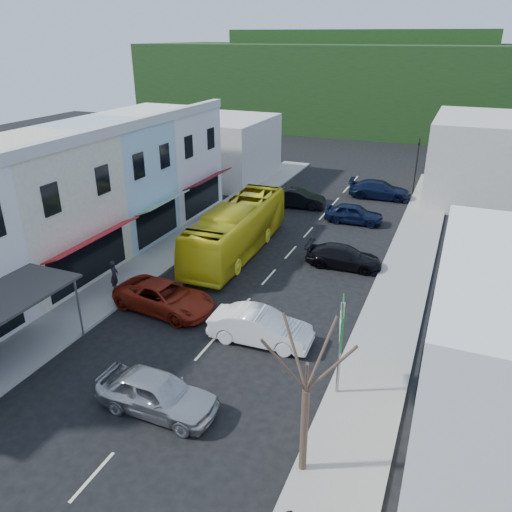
{
  "coord_description": "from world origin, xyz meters",
  "views": [
    {
      "loc": [
        9.6,
        -17.03,
        13.32
      ],
      "look_at": [
        0.0,
        6.0,
        2.2
      ],
      "focal_mm": 35.0,
      "sensor_mm": 36.0,
      "label": 1
    }
  ],
  "objects_px": {
    "direction_sign": "(340,351)",
    "street_tree": "(306,390)",
    "car_white": "(260,329)",
    "car_silver": "(157,396)",
    "traffic_signal": "(416,167)",
    "pedestrian_left": "(114,276)",
    "bus": "(237,230)",
    "car_red": "(165,298)"
  },
  "relations": [
    {
      "from": "car_white",
      "to": "traffic_signal",
      "type": "xyz_separation_m",
      "value": [
        3.8,
        27.5,
        1.8
      ]
    },
    {
      "from": "car_white",
      "to": "car_silver",
      "type": "bearing_deg",
      "value": 159.82
    },
    {
      "from": "car_silver",
      "to": "street_tree",
      "type": "xyz_separation_m",
      "value": [
        6.04,
        -0.67,
        2.63
      ]
    },
    {
      "from": "traffic_signal",
      "to": "car_silver",
      "type": "bearing_deg",
      "value": 74.71
    },
    {
      "from": "car_red",
      "to": "traffic_signal",
      "type": "relative_size",
      "value": 0.92
    },
    {
      "from": "bus",
      "to": "pedestrian_left",
      "type": "relative_size",
      "value": 6.82
    },
    {
      "from": "street_tree",
      "to": "traffic_signal",
      "type": "relative_size",
      "value": 1.33
    },
    {
      "from": "bus",
      "to": "car_silver",
      "type": "height_order",
      "value": "bus"
    },
    {
      "from": "bus",
      "to": "street_tree",
      "type": "bearing_deg",
      "value": -60.97
    },
    {
      "from": "direction_sign",
      "to": "pedestrian_left",
      "type": "bearing_deg",
      "value": 151.06
    },
    {
      "from": "car_red",
      "to": "car_white",
      "type": "bearing_deg",
      "value": -92.14
    },
    {
      "from": "traffic_signal",
      "to": "pedestrian_left",
      "type": "bearing_deg",
      "value": 57.47
    },
    {
      "from": "direction_sign",
      "to": "traffic_signal",
      "type": "xyz_separation_m",
      "value": [
        -0.47,
        29.83,
        0.38
      ]
    },
    {
      "from": "car_red",
      "to": "traffic_signal",
      "type": "bearing_deg",
      "value": -13.55
    },
    {
      "from": "direction_sign",
      "to": "street_tree",
      "type": "height_order",
      "value": "street_tree"
    },
    {
      "from": "car_white",
      "to": "street_tree",
      "type": "height_order",
      "value": "street_tree"
    },
    {
      "from": "car_silver",
      "to": "pedestrian_left",
      "type": "height_order",
      "value": "pedestrian_left"
    },
    {
      "from": "car_silver",
      "to": "car_white",
      "type": "bearing_deg",
      "value": -17.27
    },
    {
      "from": "car_silver",
      "to": "car_white",
      "type": "xyz_separation_m",
      "value": [
        1.88,
        5.88,
        0.0
      ]
    },
    {
      "from": "traffic_signal",
      "to": "street_tree",
      "type": "bearing_deg",
      "value": 84.97
    },
    {
      "from": "car_white",
      "to": "street_tree",
      "type": "xyz_separation_m",
      "value": [
        4.17,
        -6.55,
        2.63
      ]
    },
    {
      "from": "car_silver",
      "to": "direction_sign",
      "type": "bearing_deg",
      "value": -59.54
    },
    {
      "from": "pedestrian_left",
      "to": "direction_sign",
      "type": "distance_m",
      "value": 14.23
    },
    {
      "from": "car_silver",
      "to": "direction_sign",
      "type": "distance_m",
      "value": 7.24
    },
    {
      "from": "car_red",
      "to": "pedestrian_left",
      "type": "relative_size",
      "value": 2.71
    },
    {
      "from": "pedestrian_left",
      "to": "direction_sign",
      "type": "height_order",
      "value": "direction_sign"
    },
    {
      "from": "bus",
      "to": "traffic_signal",
      "type": "height_order",
      "value": "traffic_signal"
    },
    {
      "from": "bus",
      "to": "pedestrian_left",
      "type": "bearing_deg",
      "value": -119.34
    },
    {
      "from": "car_white",
      "to": "car_red",
      "type": "bearing_deg",
      "value": 79.22
    },
    {
      "from": "car_red",
      "to": "bus",
      "type": "bearing_deg",
      "value": 3.99
    },
    {
      "from": "street_tree",
      "to": "pedestrian_left",
      "type": "bearing_deg",
      "value": 149.39
    },
    {
      "from": "bus",
      "to": "traffic_signal",
      "type": "bearing_deg",
      "value": 60.91
    },
    {
      "from": "street_tree",
      "to": "traffic_signal",
      "type": "bearing_deg",
      "value": 90.62
    },
    {
      "from": "traffic_signal",
      "to": "bus",
      "type": "bearing_deg",
      "value": 57.54
    },
    {
      "from": "car_white",
      "to": "pedestrian_left",
      "type": "relative_size",
      "value": 2.59
    },
    {
      "from": "car_red",
      "to": "traffic_signal",
      "type": "distance_m",
      "value": 28.38
    },
    {
      "from": "car_white",
      "to": "pedestrian_left",
      "type": "height_order",
      "value": "pedestrian_left"
    },
    {
      "from": "car_red",
      "to": "street_tree",
      "type": "height_order",
      "value": "street_tree"
    },
    {
      "from": "direction_sign",
      "to": "street_tree",
      "type": "distance_m",
      "value": 4.39
    },
    {
      "from": "car_silver",
      "to": "direction_sign",
      "type": "xyz_separation_m",
      "value": [
        6.14,
        3.55,
        1.42
      ]
    },
    {
      "from": "car_red",
      "to": "street_tree",
      "type": "bearing_deg",
      "value": -120.51
    },
    {
      "from": "car_white",
      "to": "traffic_signal",
      "type": "relative_size",
      "value": 0.88
    }
  ]
}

